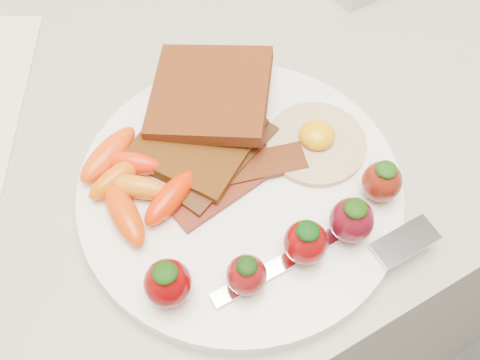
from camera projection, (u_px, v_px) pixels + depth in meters
counter at (201, 261)px, 0.97m from camera, size 2.00×0.60×0.90m
plate at (240, 192)px, 0.50m from camera, size 0.27×0.27×0.02m
toast_lower at (197, 142)px, 0.51m from camera, size 0.12×0.12×0.01m
toast_upper at (210, 93)px, 0.52m from camera, size 0.14×0.14×0.02m
fried_egg at (316, 141)px, 0.51m from camera, size 0.11×0.11×0.02m
bacon_strips at (234, 172)px, 0.50m from camera, size 0.13×0.07×0.01m
baby_carrots at (131, 183)px, 0.49m from camera, size 0.09×0.11×0.02m
strawberries at (291, 239)px, 0.45m from camera, size 0.22×0.06×0.04m
fork at (341, 252)px, 0.46m from camera, size 0.18×0.05×0.00m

